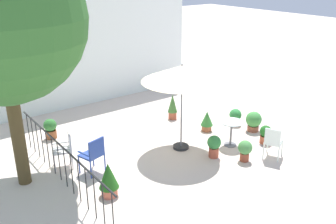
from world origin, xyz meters
TOP-DOWN VIEW (x-y plane):
  - ground_plane at (0.00, 0.00)m, footprint 60.00×60.00m
  - villa_facade at (0.00, 4.74)m, footprint 8.50×0.30m
  - terrace_railing at (-3.03, -0.00)m, footprint 0.03×5.09m
  - shade_tree at (-3.68, 0.65)m, footprint 3.72×3.54m
  - patio_umbrella_0 at (0.30, -0.25)m, footprint 2.14×2.14m
  - cafe_table_0 at (1.53, -0.97)m, footprint 0.65×0.65m
  - patio_chair_0 at (-2.24, -0.02)m, footprint 0.60×0.58m
  - patio_chair_1 at (-2.65, 0.73)m, footprint 0.57×0.54m
  - patio_chair_2 at (1.83, -2.17)m, footprint 0.62×0.59m
  - potted_plant_0 at (2.43, -1.46)m, footprint 0.34×0.34m
  - potted_plant_1 at (0.66, -1.19)m, footprint 0.37×0.37m
  - potted_plant_2 at (-2.35, 2.58)m, footprint 0.38×0.38m
  - potted_plant_3 at (-2.43, -1.10)m, footprint 0.44×0.44m
  - potted_plant_4 at (2.73, -0.02)m, footprint 0.39×0.39m
  - potted_plant_5 at (2.81, -0.69)m, footprint 0.49×0.49m
  - potted_plant_6 at (1.43, 1.58)m, footprint 0.32×0.32m
  - potted_plant_7 at (1.16, -1.82)m, footprint 0.37×0.37m
  - potted_plant_8 at (1.67, 0.18)m, footprint 0.38×0.38m

SIDE VIEW (x-z plane):
  - ground_plane at x=0.00m, z-range 0.00..0.00m
  - potted_plant_4 at x=2.73m, z-range 0.01..0.54m
  - potted_plant_0 at x=2.43m, z-range 0.01..0.55m
  - potted_plant_2 at x=-2.35m, z-range 0.02..0.62m
  - potted_plant_7 at x=1.16m, z-range 0.04..0.62m
  - potted_plant_5 at x=2.81m, z-range 0.02..0.65m
  - potted_plant_8 at x=1.67m, z-range 0.02..0.67m
  - potted_plant_1 at x=0.66m, z-range 0.04..0.66m
  - potted_plant_3 at x=-2.43m, z-range 0.03..0.84m
  - potted_plant_6 at x=1.43m, z-range 0.02..0.88m
  - cafe_table_0 at x=1.53m, z-range 0.14..0.87m
  - patio_chair_2 at x=1.83m, z-range 0.07..0.96m
  - patio_chair_1 at x=-2.65m, z-range 0.07..1.01m
  - patio_chair_0 at x=-2.24m, z-range 0.08..1.03m
  - terrace_railing at x=-3.03m, z-range 0.17..1.19m
  - villa_facade at x=0.00m, z-range 0.00..3.80m
  - patio_umbrella_0 at x=0.30m, z-range 0.93..3.36m
  - shade_tree at x=-3.68m, z-range 1.03..6.59m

